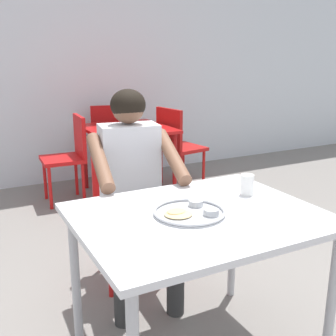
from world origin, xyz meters
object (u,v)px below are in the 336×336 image
(drinking_cup, at_px, (247,184))
(chair_red_right, at_px, (176,142))
(chair_red_far, at_px, (107,136))
(diner_foreground, at_px, (133,177))
(chair_red_left, at_px, (70,152))
(table_background_red, at_px, (127,135))
(thali_tray, at_px, (190,212))
(chair_foreground, at_px, (125,202))
(table_foreground, at_px, (198,230))

(drinking_cup, relative_size, chair_red_right, 0.12)
(chair_red_far, bearing_deg, drinking_cup, -95.88)
(diner_foreground, relative_size, chair_red_far, 1.41)
(chair_red_right, xyz_separation_m, chair_red_far, (-0.57, 0.62, 0.00))
(chair_red_left, height_order, chair_red_right, chair_red_right)
(table_background_red, bearing_deg, chair_red_right, -0.92)
(thali_tray, height_order, chair_red_far, chair_red_far)
(thali_tray, distance_m, diner_foreground, 0.68)
(chair_red_far, bearing_deg, chair_red_left, -135.69)
(chair_foreground, height_order, chair_red_right, chair_foreground)
(thali_tray, relative_size, chair_red_far, 0.37)
(table_background_red, distance_m, chair_red_far, 0.63)
(thali_tray, distance_m, drinking_cup, 0.40)
(chair_red_right, relative_size, chair_red_far, 1.00)
(chair_foreground, xyz_separation_m, chair_red_right, (1.22, 1.53, -0.00))
(drinking_cup, relative_size, chair_red_far, 0.12)
(drinking_cup, xyz_separation_m, diner_foreground, (-0.37, 0.58, -0.07))
(drinking_cup, distance_m, diner_foreground, 0.69)
(chair_foreground, distance_m, chair_red_left, 1.58)
(table_foreground, distance_m, table_background_red, 2.53)
(drinking_cup, distance_m, chair_red_left, 2.42)
(chair_red_left, bearing_deg, diner_foreground, -92.73)
(thali_tray, bearing_deg, diner_foreground, 88.66)
(diner_foreground, height_order, table_background_red, diner_foreground)
(drinking_cup, relative_size, chair_red_left, 0.12)
(chair_red_right, bearing_deg, chair_red_left, 177.46)
(table_foreground, bearing_deg, diner_foreground, 91.74)
(chair_red_left, bearing_deg, table_background_red, -4.10)
(table_foreground, distance_m, thali_tray, 0.10)
(thali_tray, bearing_deg, table_background_red, 74.16)
(table_background_red, distance_m, chair_red_left, 0.60)
(chair_red_far, bearing_deg, chair_foreground, -106.72)
(drinking_cup, relative_size, diner_foreground, 0.08)
(chair_red_left, bearing_deg, drinking_cup, -83.22)
(table_background_red, relative_size, chair_red_far, 1.00)
(diner_foreground, relative_size, chair_red_left, 1.45)
(chair_red_right, bearing_deg, drinking_cup, -110.56)
(table_foreground, bearing_deg, thali_tray, 165.20)
(chair_foreground, bearing_deg, table_foreground, -90.31)
(table_background_red, bearing_deg, diner_foreground, -111.00)
(chair_red_left, xyz_separation_m, chair_red_right, (1.16, -0.05, 0.00))
(diner_foreground, bearing_deg, chair_red_left, 87.27)
(chair_foreground, bearing_deg, thali_tray, -92.65)
(table_foreground, height_order, chair_red_left, chair_red_left)
(table_foreground, bearing_deg, drinking_cup, 17.01)
(thali_tray, bearing_deg, chair_foreground, 87.35)
(thali_tray, height_order, diner_foreground, diner_foreground)
(chair_red_far, bearing_deg, table_background_red, -89.76)
(table_foreground, relative_size, chair_foreground, 1.21)
(thali_tray, distance_m, chair_red_far, 3.14)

